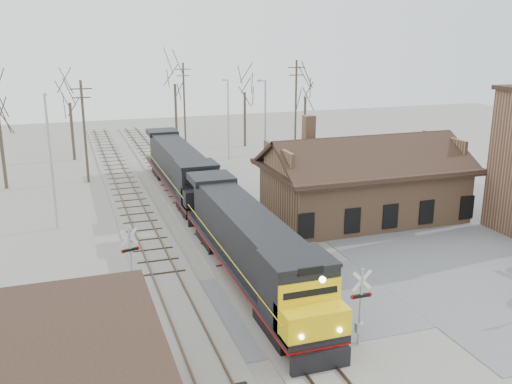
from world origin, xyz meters
The scene contains 20 objects.
ground centered at (0.00, 0.00, 0.00)m, with size 140.00×140.00×0.00m, color gray.
road centered at (0.00, 0.00, 0.01)m, with size 60.00×9.00×0.03m, color slate.
parking_lot centered at (18.00, 4.00, 0.02)m, with size 22.00×26.00×0.03m, color slate.
track_main centered at (0.00, 15.00, 0.07)m, with size 3.40×90.00×0.24m.
track_siding centered at (-4.50, 15.00, 0.07)m, with size 3.40×90.00×0.24m.
depot centered at (11.99, 12.00, 2.41)m, with size 15.20×9.31×7.90m.
locomotive_lead centered at (0.00, 2.99, 2.28)m, with size 2.92×19.56×4.34m.
locomotive_trailing centered at (0.00, 22.83, 2.28)m, with size 2.92×19.56×4.11m.
crossbuck_near centered at (2.67, -4.62, 1.78)m, with size 1.07×0.28×3.75m.
crossbuck_far centered at (-6.50, 4.47, 1.78)m, with size 1.05×0.38×3.74m.
streetlight_a centered at (-10.42, 16.88, 5.44)m, with size 0.25×2.04×9.80m.
streetlight_b centered at (7.58, 22.10, 5.47)m, with size 0.25×2.04×9.86m.
streetlight_c centered at (8.06, 35.61, 4.97)m, with size 0.25×2.04×8.87m.
utility_pole_a centered at (-7.54, 29.92, 5.04)m, with size 2.00×0.24×9.64m.
utility_pole_b centered at (5.39, 46.23, 5.32)m, with size 2.00×0.24×10.18m.
utility_pole_c centered at (14.98, 32.69, 5.72)m, with size 2.00×0.24×10.97m.
tree_b centered at (-8.48, 40.72, 7.40)m, with size 4.24×4.24×10.40m.
tree_c centered at (4.22, 45.94, 8.86)m, with size 5.08×5.08×12.44m.
tree_d centered at (12.10, 42.08, 7.82)m, with size 4.48×4.48×10.98m.
tree_e centered at (18.09, 37.23, 7.50)m, with size 4.30×4.30×10.54m.
Camera 1 is at (-9.37, -25.25, 13.90)m, focal length 40.00 mm.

